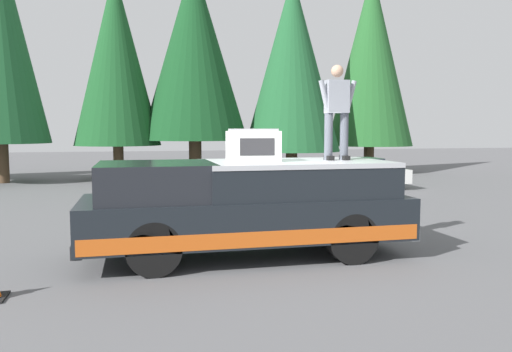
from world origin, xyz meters
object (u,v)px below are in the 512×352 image
(compressor_unit, at_px, (253,145))
(person_on_truck_bed, at_px, (337,110))
(parked_car_grey, at_px, (190,177))
(pickup_truck, at_px, (246,206))
(parked_car_white, at_px, (351,174))

(compressor_unit, relative_size, person_on_truck_bed, 0.50)
(person_on_truck_bed, distance_m, parked_car_grey, 9.04)
(compressor_unit, distance_m, parked_car_grey, 8.82)
(pickup_truck, height_order, compressor_unit, compressor_unit)
(compressor_unit, bearing_deg, parked_car_white, -33.20)
(pickup_truck, xyz_separation_m, parked_car_white, (8.81, -5.88, -0.29))
(pickup_truck, xyz_separation_m, person_on_truck_bed, (0.08, -1.68, 1.68))
(compressor_unit, bearing_deg, person_on_truck_bed, -87.73)
(pickup_truck, bearing_deg, person_on_truck_bed, -87.43)
(compressor_unit, height_order, parked_car_grey, compressor_unit)
(pickup_truck, distance_m, compressor_unit, 1.06)
(compressor_unit, height_order, person_on_truck_bed, person_on_truck_bed)
(parked_car_grey, bearing_deg, person_on_truck_bed, -168.65)
(parked_car_white, bearing_deg, parked_car_grey, 90.82)
(pickup_truck, distance_m, person_on_truck_bed, 2.37)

